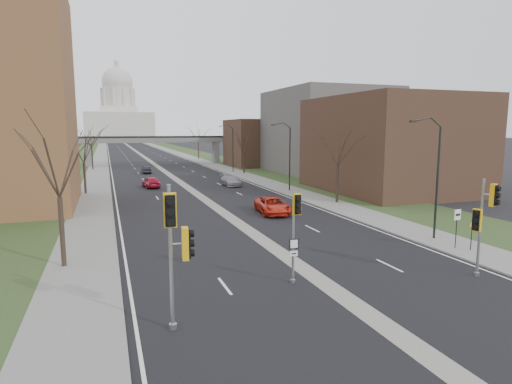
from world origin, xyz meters
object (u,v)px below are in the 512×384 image
signal_pole_right (484,214)px  speed_limit_sign (457,221)px  car_left_near (151,182)px  car_right_near (272,205)px  signal_pole_median (295,221)px  warning_sign (472,230)px  car_right_mid (230,181)px  signal_pole_left (176,237)px  car_left_far (146,170)px

signal_pole_right → speed_limit_sign: signal_pole_right is taller
signal_pole_right → car_left_near: signal_pole_right is taller
car_right_near → signal_pole_median: bearing=-101.4°
signal_pole_median → warning_sign: signal_pole_median is taller
car_right_near → car_right_mid: 20.83m
car_right_mid → signal_pole_right: bearing=-88.2°
signal_pole_left → car_right_mid: (14.10, 41.87, -3.12)m
car_left_near → car_left_far: car_left_near is taller
signal_pole_median → car_left_near: 40.65m
speed_limit_sign → car_right_mid: size_ratio=0.52×
signal_pole_median → car_left_near: size_ratio=1.06×
speed_limit_sign → car_right_near: size_ratio=0.47×
signal_pole_right → car_left_far: size_ratio=1.34×
car_right_near → car_right_mid: car_right_near is taller
signal_pole_median → car_right_near: (5.85, 17.97, -2.58)m
signal_pole_median → warning_sign: 13.64m
signal_pole_right → car_left_far: 63.87m
car_right_near → signal_pole_left: bearing=-113.6°
signal_pole_left → car_right_mid: signal_pole_left is taller
warning_sign → speed_limit_sign: bearing=103.2°
speed_limit_sign → signal_pole_right: bearing=-127.7°
speed_limit_sign → car_left_far: bearing=98.9°
car_right_near → car_right_mid: size_ratio=1.12×
signal_pole_median → car_left_far: (-2.12, 60.33, -2.69)m
car_right_mid → warning_sign: bearing=-82.4°
signal_pole_right → car_right_near: 20.89m
signal_pole_left → car_left_far: 63.69m
signal_pole_left → car_right_mid: bearing=76.9°
signal_pole_left → warning_sign: (19.88, 4.83, -2.37)m
warning_sign → car_right_near: size_ratio=0.38×
signal_pole_median → car_right_near: size_ratio=0.87×
signal_pole_median → car_right_mid: (7.63, 38.73, -2.63)m
signal_pole_left → signal_pole_median: signal_pole_left is taller
signal_pole_median → car_right_mid: size_ratio=0.97×
signal_pole_median → warning_sign: (13.40, 1.69, -1.88)m
car_left_far → signal_pole_right: bearing=99.0°
signal_pole_left → car_right_mid: 44.29m
signal_pole_left → signal_pole_right: 16.35m
signal_pole_median → car_right_near: signal_pole_median is taller
signal_pole_median → signal_pole_right: bearing=-9.5°
car_right_near → warning_sign: bearing=-58.4°
signal_pole_median → car_left_near: bearing=98.5°
signal_pole_left → car_left_far: (4.35, 63.47, -3.18)m
car_left_far → signal_pole_left: bearing=84.3°
car_left_near → car_left_far: 19.91m
car_left_near → car_right_mid: car_left_near is taller
signal_pole_left → signal_pole_right: signal_pole_left is taller
car_left_near → car_left_far: bearing=-100.2°
signal_pole_right → car_right_mid: size_ratio=1.08×
signal_pole_right → car_left_near: size_ratio=1.19×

